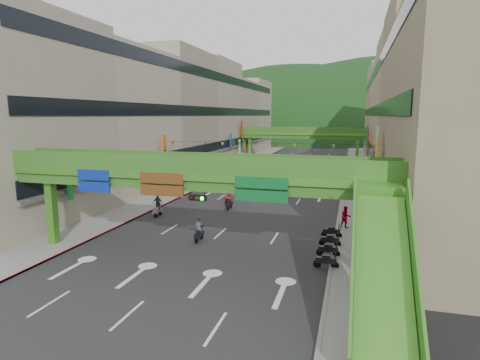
% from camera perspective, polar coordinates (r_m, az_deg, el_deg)
% --- Properties ---
extents(ground, '(320.00, 320.00, 0.00)m').
position_cam_1_polar(ground, '(22.64, -12.95, -15.97)').
color(ground, black).
rests_on(ground, ground).
extents(road_slab, '(18.00, 140.00, 0.02)m').
position_cam_1_polar(road_slab, '(69.28, 7.20, 1.23)').
color(road_slab, '#28282B').
rests_on(road_slab, ground).
extents(sidewalk_left, '(4.00, 140.00, 0.15)m').
position_cam_1_polar(sidewalk_left, '(71.71, -1.53, 1.62)').
color(sidewalk_left, gray).
rests_on(sidewalk_left, ground).
extents(sidewalk_right, '(4.00, 140.00, 0.15)m').
position_cam_1_polar(sidewalk_right, '(68.54, 16.33, 0.90)').
color(sidewalk_right, gray).
rests_on(sidewalk_right, ground).
extents(curb_left, '(0.20, 140.00, 0.18)m').
position_cam_1_polar(curb_left, '(71.17, -0.07, 1.58)').
color(curb_left, '#CC5959').
rests_on(curb_left, ground).
extents(curb_right, '(0.20, 140.00, 0.18)m').
position_cam_1_polar(curb_right, '(68.54, 14.74, 0.98)').
color(curb_right, gray).
rests_on(curb_right, ground).
extents(building_row_left, '(12.80, 95.00, 19.00)m').
position_cam_1_polar(building_row_left, '(73.82, -7.52, 9.07)').
color(building_row_left, '#9E937F').
rests_on(building_row_left, ground).
extents(building_row_right, '(12.80, 95.00, 19.00)m').
position_cam_1_polar(building_row_right, '(68.45, 23.40, 8.40)').
color(building_row_right, gray).
rests_on(building_row_right, ground).
extents(overpass_near, '(28.00, 12.27, 7.10)m').
position_cam_1_polar(overpass_near, '(25.37, -5.71, -0.68)').
color(overpass_near, '#4C9E2D').
rests_on(overpass_near, ground).
extents(overpass_far, '(28.00, 2.20, 7.10)m').
position_cam_1_polar(overpass_far, '(83.59, 8.82, 6.27)').
color(overpass_far, '#4C9E2D').
rests_on(overpass_far, ground).
extents(hill_left, '(168.00, 140.00, 112.00)m').
position_cam_1_polar(hill_left, '(179.89, 7.73, 6.09)').
color(hill_left, '#1C4419').
rests_on(hill_left, ground).
extents(hill_right, '(208.00, 176.00, 128.00)m').
position_cam_1_polar(hill_right, '(198.66, 20.12, 5.91)').
color(hill_right, '#1C4419').
rests_on(hill_right, ground).
extents(bunting_string, '(26.00, 0.36, 0.47)m').
position_cam_1_polar(bunting_string, '(49.06, 3.82, 5.00)').
color(bunting_string, black).
rests_on(bunting_string, ground).
extents(scooter_rider_near, '(0.58, 1.60, 1.93)m').
position_cam_1_polar(scooter_rider_near, '(30.92, -5.85, -7.11)').
color(scooter_rider_near, black).
rests_on(scooter_rider_near, ground).
extents(scooter_rider_mid, '(0.87, 1.60, 2.11)m').
position_cam_1_polar(scooter_rider_mid, '(41.02, -1.53, -2.68)').
color(scooter_rider_mid, black).
rests_on(scooter_rider_mid, ground).
extents(scooter_rider_left, '(1.11, 1.60, 2.17)m').
position_cam_1_polar(scooter_rider_left, '(38.89, -11.63, -3.52)').
color(scooter_rider_left, gray).
rests_on(scooter_rider_left, ground).
extents(scooter_rider_far, '(0.89, 1.60, 2.11)m').
position_cam_1_polar(scooter_rider_far, '(43.20, -1.68, -2.10)').
color(scooter_rider_far, maroon).
rests_on(scooter_rider_far, ground).
extents(parked_scooter_row, '(1.60, 7.15, 1.08)m').
position_cam_1_polar(parked_scooter_row, '(29.33, 12.57, -8.94)').
color(parked_scooter_row, black).
rests_on(parked_scooter_row, ground).
extents(car_silver, '(2.10, 4.74, 1.51)m').
position_cam_1_polar(car_silver, '(56.26, -2.17, 0.22)').
color(car_silver, '#B9B8C1').
rests_on(car_silver, ground).
extents(car_yellow, '(2.01, 4.18, 1.38)m').
position_cam_1_polar(car_yellow, '(76.06, 9.33, 2.41)').
color(car_yellow, gold).
rests_on(car_yellow, ground).
extents(pedestrian_red, '(1.13, 1.02, 1.89)m').
position_cam_1_polar(pedestrian_red, '(34.87, 14.80, -5.38)').
color(pedestrian_red, '#9A0317').
rests_on(pedestrian_red, ground).
extents(pedestrian_dark, '(1.17, 1.00, 1.89)m').
position_cam_1_polar(pedestrian_dark, '(38.70, 18.47, -4.11)').
color(pedestrian_dark, black).
rests_on(pedestrian_dark, ground).
extents(pedestrian_blue, '(0.92, 0.65, 1.85)m').
position_cam_1_polar(pedestrian_blue, '(44.86, 18.12, -2.33)').
color(pedestrian_blue, '#333F56').
rests_on(pedestrian_blue, ground).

